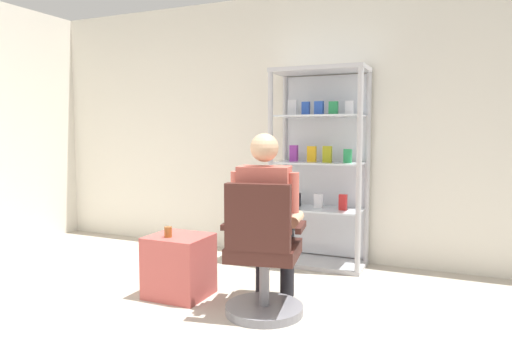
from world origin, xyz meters
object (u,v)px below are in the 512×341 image
display_cabinet_main (321,166)px  office_chair (263,262)px  tea_glass (168,232)px  storage_crate (179,266)px  seated_shopkeeper (267,213)px

display_cabinet_main → office_chair: (0.01, -1.46, -0.57)m
office_chair → display_cabinet_main: bearing=90.3°
display_cabinet_main → tea_glass: bearing=-119.6°
display_cabinet_main → storage_crate: display_cabinet_main is taller
seated_shopkeeper → display_cabinet_main: bearing=88.9°
office_chair → seated_shopkeeper: size_ratio=0.74×
tea_glass → seated_shopkeeper: bearing=9.0°
tea_glass → display_cabinet_main: bearing=60.4°
display_cabinet_main → storage_crate: bearing=-119.5°
office_chair → tea_glass: size_ratio=11.66×
display_cabinet_main → storage_crate: (-0.76, -1.34, -0.72)m
tea_glass → storage_crate: bearing=60.0°
display_cabinet_main → seated_shopkeeper: bearing=-91.1°
display_cabinet_main → seated_shopkeeper: size_ratio=1.47×
storage_crate → tea_glass: (-0.05, -0.08, 0.28)m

